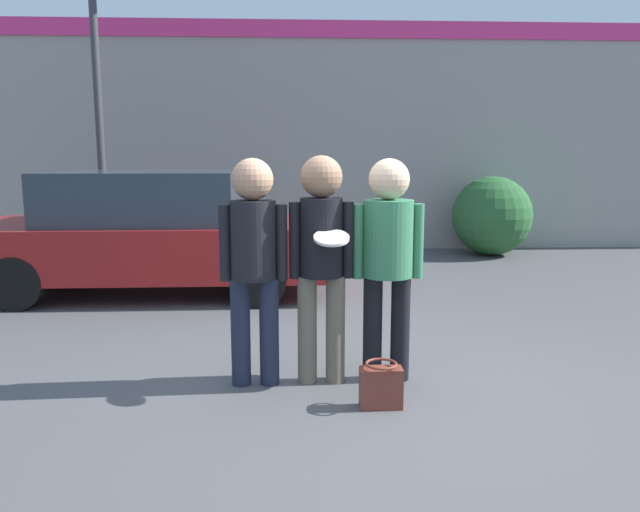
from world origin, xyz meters
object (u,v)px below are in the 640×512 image
person_middle_with_frisbee (321,249)px  shrub (492,216)px  street_lamp (116,49)px  handbag (381,386)px  person_right (388,249)px  parked_car_near (151,233)px  person_left (253,252)px

person_middle_with_frisbee → shrub: bearing=61.1°
street_lamp → handbag: bearing=-60.9°
person_middle_with_frisbee → person_right: 0.52m
shrub → person_right: bearing=-115.1°
street_lamp → person_middle_with_frisbee: bearing=-61.8°
handbag → street_lamp: bearing=119.1°
person_right → handbag: (-0.12, -0.55, -0.90)m
parked_car_near → shrub: bearing=26.6°
person_middle_with_frisbee → street_lamp: (-2.84, 5.30, 2.28)m
person_left → parked_car_near: (-1.49, 3.35, -0.28)m
person_middle_with_frisbee → person_right: person_middle_with_frisbee is taller
person_left → person_middle_with_frisbee: 0.52m
person_middle_with_frisbee → street_lamp: 6.43m
parked_car_near → street_lamp: 3.35m
person_middle_with_frisbee → shrub: person_middle_with_frisbee is taller
person_left → street_lamp: 6.24m
parked_car_near → shrub: (5.32, 2.67, -0.08)m
person_left → parked_car_near: bearing=114.0°
person_right → street_lamp: street_lamp is taller
person_left → person_middle_with_frisbee: person_middle_with_frisbee is taller
person_left → person_right: (1.03, 0.05, 0.01)m
person_right → handbag: 1.06m
person_right → parked_car_near: 4.16m
person_right → parked_car_near: (-2.52, 3.30, -0.29)m
shrub → handbag: 7.16m
person_left → street_lamp: street_lamp is taller
person_left → person_middle_with_frisbee: size_ratio=0.99×
parked_car_near → person_right: bearing=-52.5°
street_lamp → parked_car_near: bearing=-67.2°
person_middle_with_frisbee → person_right: bearing=3.4°
shrub → handbag: (-2.91, -6.51, -0.53)m
person_left → parked_car_near: person_left is taller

